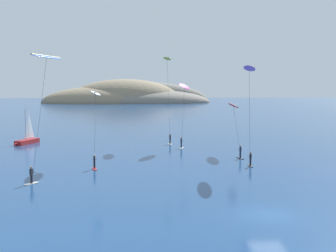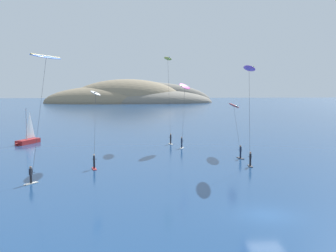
% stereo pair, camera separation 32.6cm
% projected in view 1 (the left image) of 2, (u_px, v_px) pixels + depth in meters
% --- Properties ---
extents(ground_plane, '(600.00, 600.00, 0.00)m').
position_uv_depth(ground_plane, '(268.00, 215.00, 30.43)').
color(ground_plane, navy).
extents(headland_island, '(93.77, 43.26, 26.23)m').
position_uv_depth(headland_island, '(125.00, 103.00, 235.87)').
color(headland_island, '#84755B').
rests_on(headland_island, ground).
extents(sailboat_near, '(3.22, 5.82, 5.70)m').
position_uv_depth(sailboat_near, '(26.00, 140.00, 67.63)').
color(sailboat_near, '#B22323').
rests_on(sailboat_near, ground).
extents(kitesurfer_white, '(1.48, 8.38, 8.80)m').
position_uv_depth(kitesurfer_white, '(95.00, 99.00, 51.08)').
color(kitesurfer_white, red).
rests_on(kitesurfer_white, ground).
extents(kitesurfer_magenta, '(2.90, 5.29, 9.77)m').
position_uv_depth(kitesurfer_magenta, '(184.00, 91.00, 64.00)').
color(kitesurfer_magenta, silver).
rests_on(kitesurfer_magenta, ground).
extents(kitesurfer_blue, '(3.08, 7.15, 12.50)m').
position_uv_depth(kitesurfer_blue, '(45.00, 66.00, 42.09)').
color(kitesurfer_blue, silver).
rests_on(kitesurfer_blue, ground).
extents(kitesurfer_purple, '(1.70, 6.20, 11.79)m').
position_uv_depth(kitesurfer_purple, '(249.00, 76.00, 49.78)').
color(kitesurfer_purple, '#2D2D33').
rests_on(kitesurfer_purple, ground).
extents(kitesurfer_yellow, '(1.41, 7.04, 14.16)m').
position_uv_depth(kitesurfer_yellow, '(167.00, 67.00, 69.72)').
color(kitesurfer_yellow, silver).
rests_on(kitesurfer_yellow, ground).
extents(kitesurfer_red, '(1.60, 9.38, 6.95)m').
position_uv_depth(kitesurfer_red, '(234.00, 109.00, 58.94)').
color(kitesurfer_red, '#2D2D33').
rests_on(kitesurfer_red, ground).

